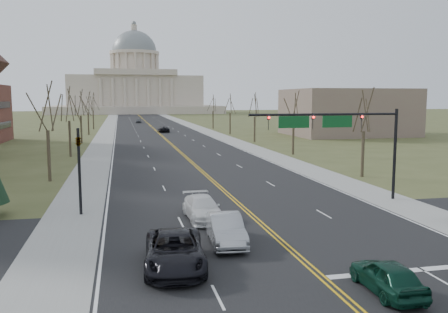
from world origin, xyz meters
name	(u,v)px	position (x,y,z in m)	size (l,w,h in m)	color
ground	(314,270)	(0.00, 0.00, 0.00)	(600.00, 600.00, 0.00)	#434A25
road	(153,128)	(0.00, 110.00, 0.01)	(20.00, 380.00, 0.01)	black
cross_road	(273,235)	(0.00, 6.00, 0.01)	(120.00, 14.00, 0.01)	black
sidewalk_left	(108,129)	(-12.00, 110.00, 0.01)	(4.00, 380.00, 0.03)	gray
sidewalk_right	(197,127)	(12.00, 110.00, 0.01)	(4.00, 380.00, 0.03)	gray
center_line	(153,128)	(0.00, 110.00, 0.01)	(0.42, 380.00, 0.01)	gold
edge_line_left	(116,128)	(-9.80, 110.00, 0.01)	(0.15, 380.00, 0.01)	silver
edge_line_right	(189,127)	(9.80, 110.00, 0.01)	(0.15, 380.00, 0.01)	silver
stop_bar	(422,269)	(5.00, -1.00, 0.01)	(9.50, 0.50, 0.01)	silver
capitol	(135,87)	(0.00, 249.91, 14.20)	(90.00, 60.00, 50.00)	#B8AA99
signal_mast	(336,128)	(7.45, 13.50, 5.76)	(12.12, 0.44, 7.20)	black
signal_left	(79,162)	(-11.50, 13.50, 3.71)	(0.32, 0.36, 6.00)	black
tree_r_0	(364,113)	(15.50, 24.00, 6.55)	(3.74, 3.74, 8.50)	#382F21
tree_l_0	(47,110)	(-15.50, 28.00, 6.94)	(3.96, 3.96, 9.00)	#382F21
tree_r_1	(294,109)	(15.50, 44.00, 6.55)	(3.74, 3.74, 8.50)	#382F21
tree_l_1	(69,106)	(-15.50, 48.00, 6.94)	(3.96, 3.96, 9.00)	#382F21
tree_r_2	(255,106)	(15.50, 64.00, 6.55)	(3.74, 3.74, 8.50)	#382F21
tree_l_2	(80,104)	(-15.50, 68.00, 6.94)	(3.96, 3.96, 9.00)	#382F21
tree_r_3	(230,105)	(15.50, 84.00, 6.55)	(3.74, 3.74, 8.50)	#382F21
tree_l_3	(88,103)	(-15.50, 88.00, 6.94)	(3.96, 3.96, 9.00)	#382F21
tree_r_4	(213,104)	(15.50, 104.00, 6.55)	(3.74, 3.74, 8.50)	#382F21
tree_l_4	(93,103)	(-15.50, 108.00, 6.94)	(3.96, 3.96, 9.00)	#382F21
bldg_right_mass	(347,112)	(40.00, 76.00, 5.00)	(25.00, 20.00, 10.00)	#745C53
car_nb_inner_lead	(387,276)	(1.91, -3.07, 0.72)	(1.68, 4.17, 1.42)	#0B3224
car_sb_inner_lead	(226,229)	(-3.14, 4.87, 0.83)	(1.73, 4.95, 1.63)	#95989D
car_sb_outer_lead	(175,251)	(-6.32, 1.71, 0.85)	(2.77, 6.00, 1.67)	black
car_sb_inner_second	(203,208)	(-3.49, 10.37, 0.77)	(2.12, 5.23, 1.52)	silver
car_far_nb	(163,129)	(1.33, 92.97, 0.71)	(2.32, 5.03, 1.40)	black
car_far_sb	(139,121)	(-2.77, 137.29, 0.71)	(1.66, 4.12, 1.40)	#4F5256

